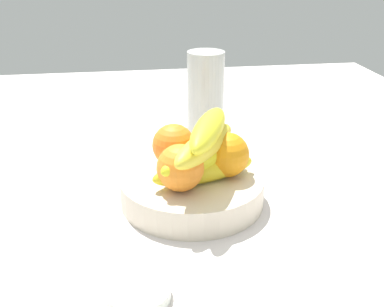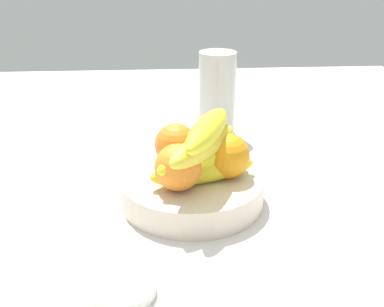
% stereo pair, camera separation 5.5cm
% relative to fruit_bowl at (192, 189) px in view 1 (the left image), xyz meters
% --- Properties ---
extents(ground_plane, '(1.80, 1.40, 0.03)m').
position_rel_fruit_bowl_xyz_m(ground_plane, '(0.01, 0.02, -0.04)').
color(ground_plane, silver).
extents(fruit_bowl, '(0.23, 0.23, 0.05)m').
position_rel_fruit_bowl_xyz_m(fruit_bowl, '(0.00, 0.00, 0.00)').
color(fruit_bowl, beige).
rests_on(fruit_bowl, ground_plane).
extents(orange_front_left, '(0.07, 0.07, 0.07)m').
position_rel_fruit_bowl_xyz_m(orange_front_left, '(-0.05, -0.02, 0.06)').
color(orange_front_left, orange).
rests_on(orange_front_left, fruit_bowl).
extents(orange_front_right, '(0.07, 0.07, 0.07)m').
position_rel_fruit_bowl_xyz_m(orange_front_right, '(0.04, -0.02, 0.06)').
color(orange_front_right, orange).
rests_on(orange_front_right, fruit_bowl).
extents(orange_center, '(0.07, 0.07, 0.07)m').
position_rel_fruit_bowl_xyz_m(orange_center, '(0.00, 0.05, 0.06)').
color(orange_center, orange).
rests_on(orange_center, fruit_bowl).
extents(banana_bunch, '(0.17, 0.18, 0.11)m').
position_rel_fruit_bowl_xyz_m(banana_bunch, '(0.02, 0.02, 0.08)').
color(banana_bunch, yellow).
rests_on(banana_bunch, fruit_bowl).
extents(thermos_tumbler, '(0.08, 0.08, 0.18)m').
position_rel_fruit_bowl_xyz_m(thermos_tumbler, '(-0.29, 0.07, 0.07)').
color(thermos_tumbler, '#B9BEB6').
rests_on(thermos_tumbler, ground_plane).
extents(jar_lid, '(0.08, 0.08, 0.01)m').
position_rel_fruit_bowl_xyz_m(jar_lid, '(0.22, -0.10, -0.02)').
color(jar_lid, white).
rests_on(jar_lid, ground_plane).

